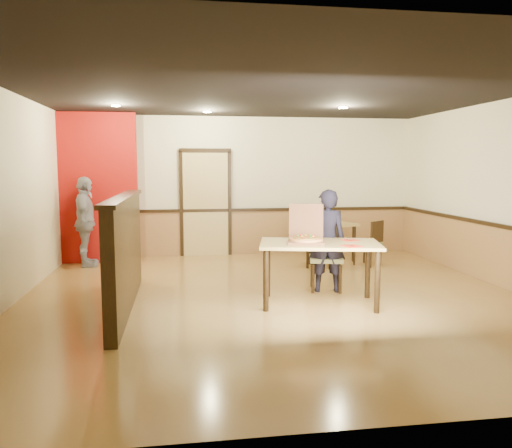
{
  "coord_description": "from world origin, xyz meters",
  "views": [
    {
      "loc": [
        -1.28,
        -6.63,
        1.82
      ],
      "look_at": [
        -0.29,
        0.0,
        1.03
      ],
      "focal_mm": 35.0,
      "sensor_mm": 36.0,
      "label": 1
    }
  ],
  "objects_px": {
    "diner_chair": "(326,255)",
    "side_table": "(335,232)",
    "side_chair_right": "(371,241)",
    "diner": "(327,241)",
    "side_chair_left": "(320,238)",
    "condiment": "(329,220)",
    "passerby": "(85,222)",
    "pizza_box": "(306,238)",
    "main_table": "(320,251)"
  },
  "relations": [
    {
      "from": "diner_chair",
      "to": "side_table",
      "type": "distance_m",
      "value": 2.3
    },
    {
      "from": "side_chair_right",
      "to": "diner",
      "type": "xyz_separation_m",
      "value": [
        -1.34,
        -1.7,
        0.29
      ]
    },
    {
      "from": "diner_chair",
      "to": "side_chair_left",
      "type": "xyz_separation_m",
      "value": [
        0.34,
        1.54,
        0.01
      ]
    },
    {
      "from": "diner_chair",
      "to": "side_chair_right",
      "type": "height_order",
      "value": "diner_chair"
    },
    {
      "from": "condiment",
      "to": "diner",
      "type": "bearing_deg",
      "value": -107.45
    },
    {
      "from": "side_table",
      "to": "passerby",
      "type": "relative_size",
      "value": 0.53
    },
    {
      "from": "side_chair_right",
      "to": "pizza_box",
      "type": "relative_size",
      "value": 1.32
    },
    {
      "from": "diner_chair",
      "to": "condiment",
      "type": "distance_m",
      "value": 2.27
    },
    {
      "from": "main_table",
      "to": "diner_chair",
      "type": "distance_m",
      "value": 0.87
    },
    {
      "from": "main_table",
      "to": "passerby",
      "type": "xyz_separation_m",
      "value": [
        -3.49,
        3.04,
        0.1
      ]
    },
    {
      "from": "main_table",
      "to": "passerby",
      "type": "relative_size",
      "value": 1.04
    },
    {
      "from": "main_table",
      "to": "diner",
      "type": "bearing_deg",
      "value": 77.58
    },
    {
      "from": "passerby",
      "to": "side_chair_left",
      "type": "bearing_deg",
      "value": -106.26
    },
    {
      "from": "side_chair_right",
      "to": "diner_chair",
      "type": "bearing_deg",
      "value": 12.24
    },
    {
      "from": "side_table",
      "to": "diner",
      "type": "height_order",
      "value": "diner"
    },
    {
      "from": "main_table",
      "to": "passerby",
      "type": "bearing_deg",
      "value": 150.72
    },
    {
      "from": "diner",
      "to": "passerby",
      "type": "bearing_deg",
      "value": -21.82
    },
    {
      "from": "side_chair_left",
      "to": "pizza_box",
      "type": "bearing_deg",
      "value": 91.23
    },
    {
      "from": "diner_chair",
      "to": "side_table",
      "type": "xyz_separation_m",
      "value": [
        0.82,
        2.15,
        0.03
      ]
    },
    {
      "from": "diner",
      "to": "side_table",
      "type": "bearing_deg",
      "value": -99.61
    },
    {
      "from": "side_chair_left",
      "to": "passerby",
      "type": "height_order",
      "value": "passerby"
    },
    {
      "from": "side_chair_left",
      "to": "diner",
      "type": "relative_size",
      "value": 0.65
    },
    {
      "from": "condiment",
      "to": "side_table",
      "type": "bearing_deg",
      "value": 5.19
    },
    {
      "from": "diner_chair",
      "to": "diner",
      "type": "distance_m",
      "value": 0.27
    },
    {
      "from": "pizza_box",
      "to": "side_chair_right",
      "type": "bearing_deg",
      "value": 65.65
    },
    {
      "from": "diner_chair",
      "to": "side_chair_left",
      "type": "relative_size",
      "value": 0.98
    },
    {
      "from": "side_chair_right",
      "to": "passerby",
      "type": "height_order",
      "value": "passerby"
    },
    {
      "from": "main_table",
      "to": "pizza_box",
      "type": "height_order",
      "value": "pizza_box"
    },
    {
      "from": "diner",
      "to": "pizza_box",
      "type": "distance_m",
      "value": 0.77
    },
    {
      "from": "diner_chair",
      "to": "side_chair_right",
      "type": "xyz_separation_m",
      "value": [
        1.3,
        1.55,
        -0.06
      ]
    },
    {
      "from": "side_chair_left",
      "to": "pizza_box",
      "type": "relative_size",
      "value": 1.53
    },
    {
      "from": "passerby",
      "to": "pizza_box",
      "type": "xyz_separation_m",
      "value": [
        3.32,
        -3.0,
        0.07
      ]
    },
    {
      "from": "side_chair_right",
      "to": "condiment",
      "type": "distance_m",
      "value": 0.92
    },
    {
      "from": "main_table",
      "to": "condiment",
      "type": "height_order",
      "value": "condiment"
    },
    {
      "from": "diner_chair",
      "to": "side_chair_left",
      "type": "bearing_deg",
      "value": 90.36
    },
    {
      "from": "main_table",
      "to": "side_chair_right",
      "type": "relative_size",
      "value": 2.02
    },
    {
      "from": "side_chair_right",
      "to": "condiment",
      "type": "relative_size",
      "value": 5.74
    },
    {
      "from": "side_chair_left",
      "to": "diner",
      "type": "distance_m",
      "value": 1.74
    },
    {
      "from": "side_chair_right",
      "to": "passerby",
      "type": "xyz_separation_m",
      "value": [
        -5.11,
        0.7,
        0.36
      ]
    },
    {
      "from": "side_chair_left",
      "to": "side_chair_right",
      "type": "xyz_separation_m",
      "value": [
        0.96,
        0.02,
        -0.07
      ]
    },
    {
      "from": "diner",
      "to": "passerby",
      "type": "xyz_separation_m",
      "value": [
        -3.78,
        2.4,
        0.07
      ]
    },
    {
      "from": "passerby",
      "to": "pizza_box",
      "type": "bearing_deg",
      "value": -138.55
    },
    {
      "from": "side_table",
      "to": "diner_chair",
      "type": "bearing_deg",
      "value": -110.75
    },
    {
      "from": "diner",
      "to": "pizza_box",
      "type": "xyz_separation_m",
      "value": [
        -0.46,
        -0.6,
        0.14
      ]
    },
    {
      "from": "main_table",
      "to": "pizza_box",
      "type": "relative_size",
      "value": 2.67
    },
    {
      "from": "side_table",
      "to": "passerby",
      "type": "bearing_deg",
      "value": 178.73
    },
    {
      "from": "side_chair_right",
      "to": "condiment",
      "type": "height_order",
      "value": "condiment"
    },
    {
      "from": "diner_chair",
      "to": "main_table",
      "type": "bearing_deg",
      "value": -99.22
    },
    {
      "from": "diner",
      "to": "pizza_box",
      "type": "relative_size",
      "value": 2.35
    },
    {
      "from": "side_chair_right",
      "to": "diner",
      "type": "bearing_deg",
      "value": 14.09
    }
  ]
}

